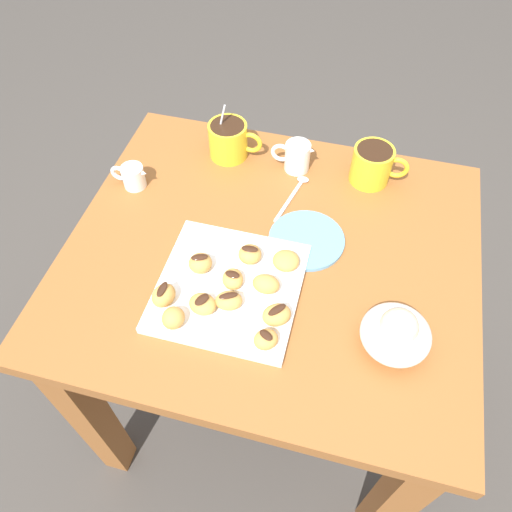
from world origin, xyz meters
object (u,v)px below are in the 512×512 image
beignet_4 (286,261)px  beignet_9 (266,339)px  beignet_5 (277,315)px  beignet_3 (266,284)px  dining_table (269,292)px  beignet_0 (203,304)px  coffee_mug_yellow_left (229,139)px  pastry_plate_square (229,287)px  coffee_mug_yellow_right (373,164)px  beignet_1 (233,279)px  chocolate_sauce_pitcher (133,176)px  beignet_2 (229,301)px  beignet_7 (200,263)px  cream_pitcher_white (297,155)px  beignet_10 (250,254)px  ice_cream_bowl (396,333)px  beignet_8 (164,295)px  beignet_6 (173,318)px

beignet_4 → beignet_9: bearing=-88.8°
beignet_5 → beignet_3: bearing=119.9°
dining_table → beignet_0: beignet_0 is taller
coffee_mug_yellow_left → pastry_plate_square: bearing=-73.6°
coffee_mug_yellow_right → beignet_3: size_ratio=2.44×
beignet_1 → beignet_3: size_ratio=0.90×
beignet_4 → beignet_9: size_ratio=1.20×
chocolate_sauce_pitcher → coffee_mug_yellow_right: bearing=16.8°
beignet_0 → beignet_2: beignet_2 is taller
pastry_plate_square → beignet_7: (-0.07, 0.02, 0.03)m
cream_pitcher_white → chocolate_sauce_pitcher: size_ratio=1.14×
beignet_4 → beignet_10: bearing=-176.7°
chocolate_sauce_pitcher → beignet_7: bearing=-40.9°
beignet_1 → beignet_10: 0.07m
ice_cream_bowl → beignet_8: ice_cream_bowl is taller
pastry_plate_square → coffee_mug_yellow_right: size_ratio=2.11×
pastry_plate_square → beignet_7: 0.08m
beignet_0 → beignet_2: size_ratio=1.04×
beignet_5 → beignet_7: beignet_7 is taller
beignet_10 → pastry_plate_square: bearing=-108.1°
pastry_plate_square → ice_cream_bowl: ice_cream_bowl is taller
pastry_plate_square → beignet_4: 0.13m
coffee_mug_yellow_right → beignet_6: bearing=-121.8°
cream_pitcher_white → ice_cream_bowl: size_ratio=0.81×
beignet_0 → beignet_5: beignet_5 is taller
beignet_4 → beignet_5: size_ratio=0.99×
coffee_mug_yellow_left → beignet_6: coffee_mug_yellow_left is taller
cream_pitcher_white → ice_cream_bowl: ice_cream_bowl is taller
beignet_2 → coffee_mug_yellow_left: bearing=106.5°
ice_cream_bowl → beignet_5: (-0.22, -0.01, -0.01)m
cream_pitcher_white → beignet_3: (0.02, -0.37, -0.01)m
cream_pitcher_white → beignet_5: size_ratio=1.90×
beignet_0 → beignet_4: same height
ice_cream_bowl → beignet_2: 0.31m
beignet_2 → beignet_8: 0.12m
chocolate_sauce_pitcher → beignet_4: 0.42m
dining_table → ice_cream_bowl: 0.37m
beignet_5 → beignet_7: size_ratio=1.16×
beignet_0 → beignet_4: (0.13, 0.14, 0.00)m
cream_pitcher_white → beignet_2: cream_pitcher_white is taller
beignet_0 → beignet_4: size_ratio=0.99×
coffee_mug_yellow_left → beignet_5: bearing=-63.1°
coffee_mug_yellow_left → cream_pitcher_white: size_ratio=1.31×
beignet_6 → beignet_2: bearing=35.9°
beignet_4 → dining_table: bearing=137.0°
dining_table → beignet_5: beignet_5 is taller
beignet_10 → beignet_3: bearing=-51.8°
beignet_6 → dining_table: bearing=59.5°
pastry_plate_square → cream_pitcher_white: bearing=81.7°
ice_cream_bowl → chocolate_sauce_pitcher: bearing=157.0°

